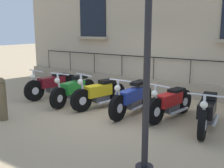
% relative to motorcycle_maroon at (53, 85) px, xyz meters
% --- Properties ---
extents(ground_plane, '(60.00, 60.00, 0.00)m').
position_rel_motorcycle_maroon_xyz_m(ground_plane, '(0.12, 2.60, -0.44)').
color(ground_plane, tan).
extents(building_facade, '(0.82, 12.80, 6.04)m').
position_rel_motorcycle_maroon_xyz_m(building_facade, '(-2.87, 2.60, 2.51)').
color(building_facade, tan).
rests_on(building_facade, ground_plane).
extents(motorcycle_maroon, '(2.14, 0.81, 1.01)m').
position_rel_motorcycle_maroon_xyz_m(motorcycle_maroon, '(0.00, 0.00, 0.00)').
color(motorcycle_maroon, black).
rests_on(motorcycle_maroon, ground_plane).
extents(motorcycle_green, '(2.14, 0.70, 1.05)m').
position_rel_motorcycle_maroon_xyz_m(motorcycle_green, '(0.18, 1.11, -0.01)').
color(motorcycle_green, black).
rests_on(motorcycle_green, ground_plane).
extents(motorcycle_yellow, '(1.95, 0.86, 1.07)m').
position_rel_motorcycle_maroon_xyz_m(motorcycle_yellow, '(0.13, 2.06, -0.02)').
color(motorcycle_yellow, black).
rests_on(motorcycle_yellow, ground_plane).
extents(motorcycle_blue, '(2.11, 0.64, 1.06)m').
position_rel_motorcycle_maroon_xyz_m(motorcycle_blue, '(0.12, 3.18, -0.00)').
color(motorcycle_blue, black).
rests_on(motorcycle_blue, ground_plane).
extents(motorcycle_red, '(1.97, 0.78, 0.98)m').
position_rel_motorcycle_maroon_xyz_m(motorcycle_red, '(-0.09, 4.19, -0.03)').
color(motorcycle_red, black).
rests_on(motorcycle_red, ground_plane).
extents(motorcycle_black, '(2.00, 0.74, 0.97)m').
position_rel_motorcycle_maroon_xyz_m(motorcycle_black, '(0.18, 5.21, -0.02)').
color(motorcycle_black, black).
rests_on(motorcycle_black, ground_plane).
extents(bollard, '(0.22, 0.22, 1.12)m').
position_rel_motorcycle_maroon_xyz_m(bollard, '(2.42, 0.67, 0.13)').
color(bollard, brown).
rests_on(bollard, ground_plane).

